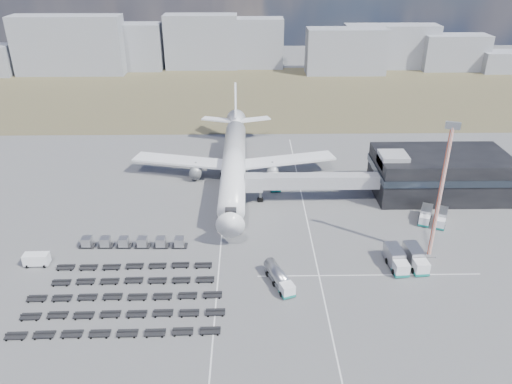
{
  "coord_description": "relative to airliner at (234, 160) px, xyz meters",
  "views": [
    {
      "loc": [
        3.52,
        -80.46,
        53.4
      ],
      "look_at": [
        5.17,
        17.43,
        4.0
      ],
      "focal_mm": 35.0,
      "sensor_mm": 36.0,
      "label": 1
    }
  ],
  "objects": [
    {
      "name": "airliner",
      "position": [
        0.0,
        0.0,
        0.0
      ],
      "size": [
        51.59,
        64.53,
        17.62
      ],
      "color": "white",
      "rests_on": "ground"
    },
    {
      "name": "floodlight_mast",
      "position": [
        37.71,
        -34.25,
        8.0
      ],
      "size": [
        2.52,
        2.05,
        26.51
      ],
      "rotation": [
        0.0,
        0.0,
        -0.35
      ],
      "color": "red",
      "rests_on": "ground"
    },
    {
      "name": "utility_van",
      "position": [
        -35.42,
        -36.24,
        -4.1
      ],
      "size": [
        4.52,
        2.1,
        2.38
      ],
      "primitive_type": "cube",
      "rotation": [
        0.0,
        0.0,
        0.01
      ],
      "color": "white",
      "rests_on": "ground"
    },
    {
      "name": "fuel_tanker",
      "position": [
        8.71,
        -42.77,
        -3.86
      ],
      "size": [
        5.21,
        9.11,
        2.87
      ],
      "rotation": [
        0.0,
        0.0,
        0.36
      ],
      "color": "white",
      "rests_on": "ground"
    },
    {
      "name": "grass_strip",
      "position": [
        0.0,
        77.62,
        -5.29
      ],
      "size": [
        420.0,
        90.0,
        0.01
      ],
      "primitive_type": "cube",
      "color": "#49422B",
      "rests_on": "ground"
    },
    {
      "name": "service_trucks_far",
      "position": [
        42.51,
        -21.85,
        -3.91
      ],
      "size": [
        7.4,
        7.91,
        2.54
      ],
      "rotation": [
        0.0,
        0.0,
        -0.43
      ],
      "color": "white",
      "rests_on": "ground"
    },
    {
      "name": "service_trucks_near",
      "position": [
        32.13,
        -37.7,
        -3.65
      ],
      "size": [
        6.81,
        7.95,
        3.02
      ],
      "rotation": [
        0.0,
        0.0,
        0.08
      ],
      "color": "white",
      "rests_on": "ground"
    },
    {
      "name": "catering_truck",
      "position": [
        9.75,
        -4.78,
        -3.93
      ],
      "size": [
        2.97,
        6.03,
        2.67
      ],
      "rotation": [
        0.0,
        0.0,
        0.1
      ],
      "color": "white",
      "rests_on": "ground"
    },
    {
      "name": "lane_markings",
      "position": [
        9.77,
        -29.38,
        -5.29
      ],
      "size": [
        47.12,
        110.0,
        0.01
      ],
      "color": "silver",
      "rests_on": "ground"
    },
    {
      "name": "terminal",
      "position": [
        47.77,
        -8.41,
        -0.04
      ],
      "size": [
        30.4,
        16.4,
        11.0
      ],
      "color": "black",
      "rests_on": "ground"
    },
    {
      "name": "jet_bridge",
      "position": [
        15.9,
        -11.95,
        -0.24
      ],
      "size": [
        30.3,
        3.8,
        7.05
      ],
      "color": "#939399",
      "rests_on": "ground"
    },
    {
      "name": "pushback_tug",
      "position": [
        0.62,
        -25.47,
        -4.62
      ],
      "size": [
        2.98,
        1.81,
        1.34
      ],
      "primitive_type": "cube",
      "rotation": [
        0.0,
        0.0,
        0.07
      ],
      "color": "white",
      "rests_on": "ground"
    },
    {
      "name": "skyline",
      "position": [
        -10.64,
        117.12,
        4.66
      ],
      "size": [
        300.47,
        25.85,
        25.01
      ],
      "color": "gray",
      "rests_on": "ground"
    },
    {
      "name": "ground",
      "position": [
        0.0,
        -32.38,
        -5.29
      ],
      "size": [
        420.0,
        420.0,
        0.0
      ],
      "primitive_type": "plane",
      "color": "#565659",
      "rests_on": "ground"
    },
    {
      "name": "uld_row",
      "position": [
        -18.97,
        -30.49,
        -4.15
      ],
      "size": [
        20.97,
        2.26,
        1.9
      ],
      "rotation": [
        0.0,
        0.0,
        -0.02
      ],
      "color": "black",
      "rests_on": "ground"
    },
    {
      "name": "baggage_dollies",
      "position": [
        -17.22,
        -46.36,
        -4.92
      ],
      "size": [
        33.54,
        19.63,
        0.75
      ],
      "rotation": [
        0.0,
        0.0,
        0.02
      ],
      "color": "black",
      "rests_on": "ground"
    }
  ]
}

